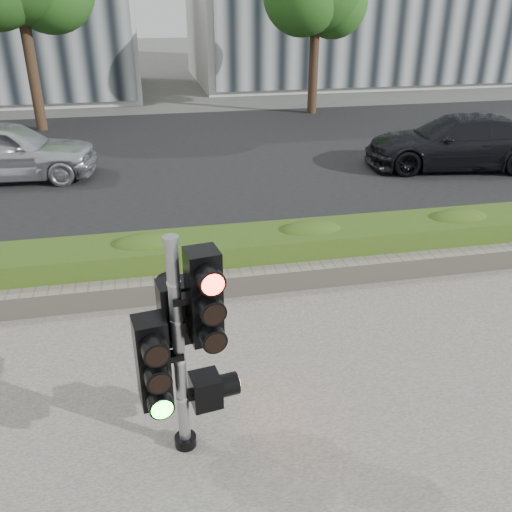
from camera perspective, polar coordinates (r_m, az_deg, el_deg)
ground at (r=6.90m, az=-0.34°, el=-11.76°), size 120.00×120.00×0.00m
road at (r=15.97m, az=-7.57°, el=10.28°), size 60.00×13.00×0.02m
curb at (r=9.53m, az=-4.09°, el=-0.09°), size 60.00×0.25×0.12m
stone_wall at (r=8.36m, az=-2.92°, el=-2.87°), size 12.00×0.32×0.34m
hedge at (r=8.86m, az=-3.61°, el=0.07°), size 12.00×1.00×0.68m
traffic_signal at (r=5.15m, az=-7.95°, el=-8.47°), size 0.84×0.66×2.34m
car_silver at (r=14.92m, az=-24.82°, el=10.02°), size 4.39×1.99×1.46m
car_dark at (r=15.58m, az=20.36°, el=11.20°), size 5.02×2.76×1.38m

